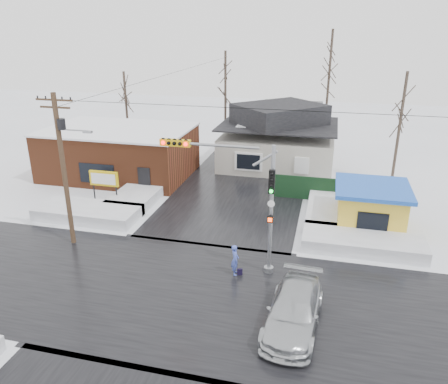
% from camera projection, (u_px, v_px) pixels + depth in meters
% --- Properties ---
extents(ground, '(120.00, 120.00, 0.00)m').
position_uv_depth(ground, '(179.00, 293.00, 21.55)').
color(ground, white).
rests_on(ground, ground).
extents(road_ns, '(10.00, 120.00, 0.02)m').
position_uv_depth(road_ns, '(179.00, 293.00, 21.55)').
color(road_ns, black).
rests_on(road_ns, ground).
extents(road_ew, '(120.00, 10.00, 0.02)m').
position_uv_depth(road_ew, '(179.00, 293.00, 21.55)').
color(road_ew, black).
rests_on(road_ew, ground).
extents(snowbank_nw, '(7.00, 3.00, 0.80)m').
position_uv_depth(snowbank_nw, '(88.00, 212.00, 29.76)').
color(snowbank_nw, white).
rests_on(snowbank_nw, ground).
extents(snowbank_ne, '(7.00, 3.00, 0.80)m').
position_uv_depth(snowbank_ne, '(363.00, 242.00, 25.73)').
color(snowbank_ne, white).
rests_on(snowbank_ne, ground).
extents(snowbank_nside_w, '(3.00, 8.00, 0.80)m').
position_uv_depth(snowbank_nside_w, '(145.00, 190.00, 33.84)').
color(snowbank_nside_w, white).
rests_on(snowbank_nside_w, ground).
extents(snowbank_nside_e, '(3.00, 8.00, 0.80)m').
position_uv_depth(snowbank_nside_e, '(330.00, 207.00, 30.71)').
color(snowbank_nside_e, white).
rests_on(snowbank_nside_e, ground).
extents(traffic_signal, '(6.05, 0.68, 7.00)m').
position_uv_depth(traffic_signal, '(241.00, 190.00, 22.06)').
color(traffic_signal, gray).
rests_on(traffic_signal, ground).
extents(utility_pole, '(3.15, 0.44, 9.00)m').
position_uv_depth(utility_pole, '(64.00, 162.00, 24.66)').
color(utility_pole, '#382619').
rests_on(utility_pole, ground).
extents(brick_building, '(12.20, 8.20, 4.12)m').
position_uv_depth(brick_building, '(120.00, 152.00, 37.75)').
color(brick_building, brown).
rests_on(brick_building, ground).
extents(marquee_sign, '(2.20, 0.21, 2.55)m').
position_uv_depth(marquee_sign, '(104.00, 180.00, 31.47)').
color(marquee_sign, black).
rests_on(marquee_sign, ground).
extents(house, '(10.40, 8.40, 5.76)m').
position_uv_depth(house, '(278.00, 138.00, 40.09)').
color(house, beige).
rests_on(house, ground).
extents(kiosk, '(4.60, 4.60, 2.88)m').
position_uv_depth(kiosk, '(371.00, 207.00, 27.95)').
color(kiosk, yellow).
rests_on(kiosk, ground).
extents(fence, '(8.00, 0.12, 1.80)m').
position_uv_depth(fence, '(324.00, 190.00, 32.45)').
color(fence, black).
rests_on(fence, ground).
extents(tree_far_left, '(3.00, 3.00, 10.00)m').
position_uv_depth(tree_far_left, '(225.00, 72.00, 43.14)').
color(tree_far_left, '#332821').
rests_on(tree_far_left, ground).
extents(tree_far_mid, '(3.00, 3.00, 12.00)m').
position_uv_depth(tree_far_mid, '(331.00, 56.00, 42.14)').
color(tree_far_mid, '#332821').
rests_on(tree_far_mid, ground).
extents(tree_far_right, '(3.00, 3.00, 9.00)m').
position_uv_depth(tree_far_right, '(404.00, 95.00, 34.41)').
color(tree_far_right, '#332821').
rests_on(tree_far_right, ground).
extents(tree_far_west, '(3.00, 3.00, 8.00)m').
position_uv_depth(tree_far_west, '(125.00, 88.00, 44.13)').
color(tree_far_west, '#332821').
rests_on(tree_far_west, ground).
extents(pedestrian, '(0.56, 0.71, 1.70)m').
position_uv_depth(pedestrian, '(235.00, 260.00, 22.85)').
color(pedestrian, '#4559C3').
rests_on(pedestrian, ground).
extents(car, '(2.57, 5.56, 1.57)m').
position_uv_depth(car, '(294.00, 311.00, 18.91)').
color(car, '#B6BABE').
rests_on(car, ground).
extents(shopping_bag, '(0.30, 0.19, 0.35)m').
position_uv_depth(shopping_bag, '(240.00, 272.00, 23.02)').
color(shopping_bag, black).
rests_on(shopping_bag, ground).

